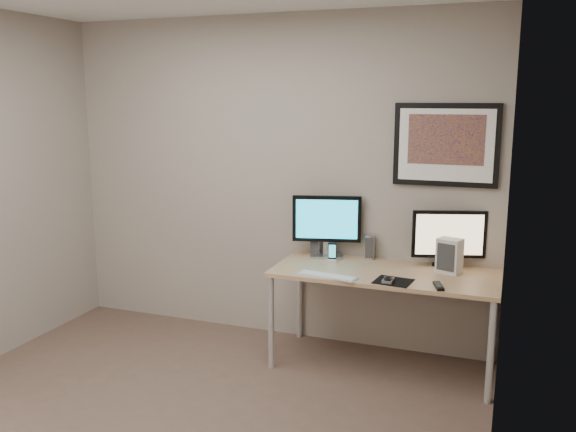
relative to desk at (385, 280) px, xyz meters
name	(u,v)px	position (x,y,z in m)	size (l,w,h in m)	color
room	(198,150)	(-1.00, -0.90, 0.98)	(3.60, 3.60, 3.60)	white
desk	(385,280)	(0.00, 0.00, 0.00)	(1.60, 0.70, 0.73)	#A76F51
framed_art	(446,145)	(0.35, 0.33, 0.96)	(0.75, 0.04, 0.60)	black
monitor_large	(327,223)	(-0.51, 0.24, 0.33)	(0.52, 0.23, 0.48)	#A6A6AB
monitor_tv	(449,237)	(0.41, 0.28, 0.29)	(0.52, 0.19, 0.42)	black
speaker_left	(316,242)	(-0.61, 0.27, 0.17)	(0.08, 0.08, 0.20)	#A6A6AB
speaker_right	(370,247)	(-0.18, 0.30, 0.16)	(0.08, 0.08, 0.19)	#A6A6AB
phone_dock	(332,252)	(-0.43, 0.13, 0.14)	(0.07, 0.07, 0.14)	black
keyboard	(327,276)	(-0.35, -0.28, 0.07)	(0.42, 0.11, 0.01)	silver
mousepad	(393,281)	(0.10, -0.23, 0.07)	(0.25, 0.22, 0.00)	black
mouse	(388,279)	(0.08, -0.26, 0.09)	(0.06, 0.11, 0.04)	black
remote	(438,286)	(0.41, -0.25, 0.08)	(0.05, 0.17, 0.02)	black
fan_unit	(449,256)	(0.43, 0.13, 0.19)	(0.16, 0.12, 0.25)	silver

